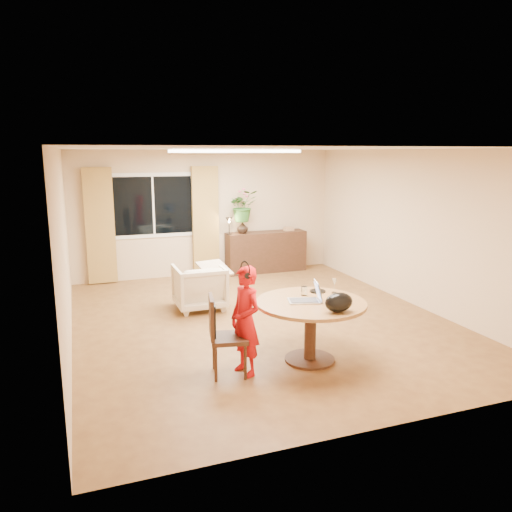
{
  "coord_description": "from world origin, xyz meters",
  "views": [
    {
      "loc": [
        -2.57,
        -6.86,
        2.56
      ],
      "look_at": [
        -0.15,
        -0.2,
        1.07
      ],
      "focal_mm": 35.0,
      "sensor_mm": 36.0,
      "label": 1
    }
  ],
  "objects_px": {
    "dining_chair": "(229,336)",
    "child": "(245,321)",
    "armchair": "(199,287)",
    "dining_table": "(311,314)",
    "sideboard": "(266,252)"
  },
  "relations": [
    {
      "from": "armchair",
      "to": "dining_chair",
      "type": "bearing_deg",
      "value": 83.78
    },
    {
      "from": "armchair",
      "to": "sideboard",
      "type": "height_order",
      "value": "sideboard"
    },
    {
      "from": "dining_table",
      "to": "dining_chair",
      "type": "distance_m",
      "value": 1.07
    },
    {
      "from": "sideboard",
      "to": "dining_table",
      "type": "bearing_deg",
      "value": -104.49
    },
    {
      "from": "armchair",
      "to": "child",
      "type": "bearing_deg",
      "value": 88.0
    },
    {
      "from": "dining_chair",
      "to": "armchair",
      "type": "relative_size",
      "value": 1.17
    },
    {
      "from": "dining_table",
      "to": "child",
      "type": "bearing_deg",
      "value": -175.54
    },
    {
      "from": "child",
      "to": "armchair",
      "type": "distance_m",
      "value": 2.62
    },
    {
      "from": "dining_table",
      "to": "child",
      "type": "xyz_separation_m",
      "value": [
        -0.87,
        -0.07,
        0.04
      ]
    },
    {
      "from": "dining_chair",
      "to": "child",
      "type": "xyz_separation_m",
      "value": [
        0.19,
        -0.04,
        0.17
      ]
    },
    {
      "from": "armchair",
      "to": "sideboard",
      "type": "xyz_separation_m",
      "value": [
        1.98,
        2.08,
        0.07
      ]
    },
    {
      "from": "armchair",
      "to": "sideboard",
      "type": "distance_m",
      "value": 2.87
    },
    {
      "from": "dining_chair",
      "to": "child",
      "type": "bearing_deg",
      "value": 1.0
    },
    {
      "from": "child",
      "to": "armchair",
      "type": "relative_size",
      "value": 1.59
    },
    {
      "from": "sideboard",
      "to": "child",
      "type": "bearing_deg",
      "value": -113.75
    }
  ]
}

